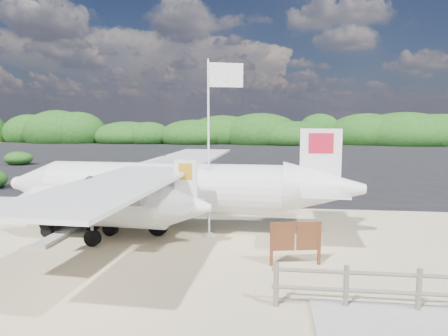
% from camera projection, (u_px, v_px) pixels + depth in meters
% --- Properties ---
extents(ground, '(160.00, 160.00, 0.00)m').
position_uv_depth(ground, '(190.00, 236.00, 14.15)').
color(ground, beige).
extents(asphalt_apron, '(90.00, 50.00, 0.04)m').
position_uv_depth(asphalt_apron, '(246.00, 157.00, 43.71)').
color(asphalt_apron, '#B2B2B2').
rests_on(asphalt_apron, ground).
extents(vegetation_band, '(124.00, 8.00, 4.40)m').
position_uv_depth(vegetation_band, '(255.00, 144.00, 68.35)').
color(vegetation_band, '#B2B2B2').
rests_on(vegetation_band, ground).
extents(fence, '(6.40, 2.00, 1.10)m').
position_uv_depth(fence, '(417.00, 314.00, 8.51)').
color(fence, '#B2B2B2').
rests_on(fence, ground).
extents(baggage_cart, '(2.54, 1.61, 1.21)m').
position_uv_depth(baggage_cart, '(75.00, 227.00, 15.30)').
color(baggage_cart, '#0C43BE').
rests_on(baggage_cart, ground).
extents(flagpole, '(1.33, 0.89, 6.15)m').
position_uv_depth(flagpole, '(209.00, 235.00, 14.25)').
color(flagpole, white).
rests_on(flagpole, ground).
extents(signboard, '(1.55, 0.44, 1.28)m').
position_uv_depth(signboard, '(295.00, 265.00, 11.36)').
color(signboard, brown).
rests_on(signboard, ground).
extents(crew_a, '(0.57, 0.41, 1.48)m').
position_uv_depth(crew_a, '(196.00, 192.00, 18.80)').
color(crew_a, '#14184D').
rests_on(crew_a, ground).
extents(crew_b, '(1.05, 0.92, 1.82)m').
position_uv_depth(crew_b, '(260.00, 187.00, 19.09)').
color(crew_b, '#14184D').
rests_on(crew_b, ground).
extents(aircraft_large, '(16.78, 16.78, 4.84)m').
position_uv_depth(aircraft_large, '(435.00, 163.00, 38.05)').
color(aircraft_large, '#B2B2B2').
rests_on(aircraft_large, ground).
extents(aircraft_small, '(8.11, 8.11, 2.71)m').
position_uv_depth(aircraft_small, '(154.00, 152.00, 50.25)').
color(aircraft_small, '#B2B2B2').
rests_on(aircraft_small, ground).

